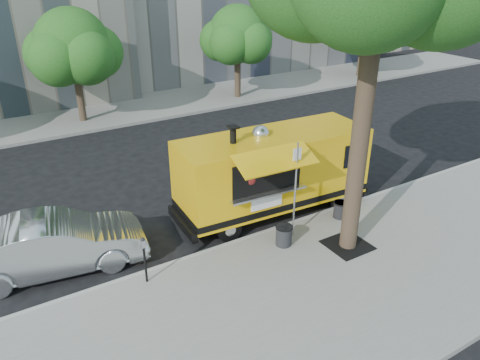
# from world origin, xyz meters

# --- Properties ---
(ground) EXTENTS (120.00, 120.00, 0.00)m
(ground) POSITION_xyz_m (0.00, 0.00, 0.00)
(ground) COLOR black
(ground) RESTS_ON ground
(sidewalk) EXTENTS (60.00, 6.00, 0.15)m
(sidewalk) POSITION_xyz_m (0.00, -4.00, 0.07)
(sidewalk) COLOR gray
(sidewalk) RESTS_ON ground
(curb) EXTENTS (60.00, 0.14, 0.16)m
(curb) POSITION_xyz_m (0.00, -0.93, 0.07)
(curb) COLOR #999993
(curb) RESTS_ON ground
(far_sidewalk) EXTENTS (60.00, 5.00, 0.15)m
(far_sidewalk) POSITION_xyz_m (0.00, 13.50, 0.07)
(far_sidewalk) COLOR gray
(far_sidewalk) RESTS_ON ground
(tree_well) EXTENTS (1.20, 1.20, 0.02)m
(tree_well) POSITION_xyz_m (2.60, -2.80, 0.15)
(tree_well) COLOR black
(tree_well) RESTS_ON sidewalk
(far_tree_b) EXTENTS (3.60, 3.60, 5.50)m
(far_tree_b) POSITION_xyz_m (-1.00, 12.70, 3.83)
(far_tree_b) COLOR #33261C
(far_tree_b) RESTS_ON far_sidewalk
(far_tree_c) EXTENTS (3.24, 3.24, 5.21)m
(far_tree_c) POSITION_xyz_m (8.00, 12.40, 3.72)
(far_tree_c) COLOR #33261C
(far_tree_c) RESTS_ON far_sidewalk
(far_tree_d) EXTENTS (3.78, 3.78, 5.64)m
(far_tree_d) POSITION_xyz_m (18.00, 12.60, 3.89)
(far_tree_d) COLOR #33261C
(far_tree_d) RESTS_ON far_sidewalk
(sign_post) EXTENTS (0.28, 0.06, 3.00)m
(sign_post) POSITION_xyz_m (1.55, -1.55, 1.85)
(sign_post) COLOR silver
(sign_post) RESTS_ON sidewalk
(parking_meter) EXTENTS (0.11, 0.11, 1.33)m
(parking_meter) POSITION_xyz_m (-3.00, -1.35, 0.98)
(parking_meter) COLOR black
(parking_meter) RESTS_ON sidewalk
(food_truck) EXTENTS (6.65, 3.20, 3.22)m
(food_truck) POSITION_xyz_m (1.97, 0.17, 1.51)
(food_truck) COLOR yellow
(food_truck) RESTS_ON ground
(sedan) EXTENTS (4.98, 2.39, 1.58)m
(sedan) POSITION_xyz_m (-4.80, 0.61, 0.79)
(sedan) COLOR #B1B4B9
(sedan) RESTS_ON ground
(trash_bin_left) EXTENTS (0.51, 0.51, 0.61)m
(trash_bin_left) POSITION_xyz_m (1.03, -1.80, 0.47)
(trash_bin_left) COLOR black
(trash_bin_left) RESTS_ON sidewalk
(trash_bin_right) EXTENTS (0.45, 0.45, 0.54)m
(trash_bin_right) POSITION_xyz_m (3.50, -1.46, 0.44)
(trash_bin_right) COLOR black
(trash_bin_right) RESTS_ON sidewalk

